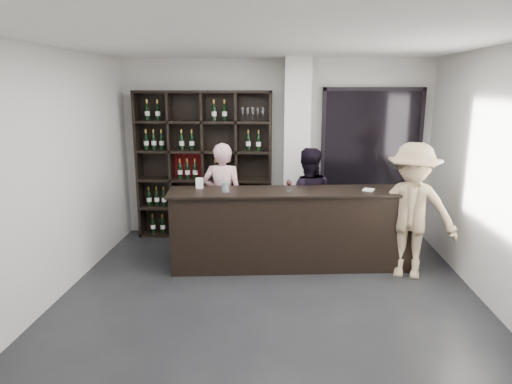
# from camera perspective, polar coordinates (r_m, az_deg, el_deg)

# --- Properties ---
(floor) EXTENTS (5.00, 5.50, 0.01)m
(floor) POSITION_cam_1_polar(r_m,az_deg,el_deg) (5.33, 1.61, -14.44)
(floor) COLOR black
(floor) RESTS_ON ground
(wine_shelf) EXTENTS (2.20, 0.35, 2.40)m
(wine_shelf) POSITION_cam_1_polar(r_m,az_deg,el_deg) (7.51, -6.49, 3.32)
(wine_shelf) COLOR black
(wine_shelf) RESTS_ON floor
(structural_column) EXTENTS (0.40, 0.40, 2.90)m
(structural_column) POSITION_cam_1_polar(r_m,az_deg,el_deg) (7.27, 5.10, 5.03)
(structural_column) COLOR silver
(structural_column) RESTS_ON floor
(glass_panel) EXTENTS (1.60, 0.08, 2.10)m
(glass_panel) POSITION_cam_1_polar(r_m,az_deg,el_deg) (7.63, 14.13, 4.68)
(glass_panel) COLOR black
(glass_panel) RESTS_ON floor
(tasting_counter) EXTENTS (3.31, 0.69, 1.09)m
(tasting_counter) POSITION_cam_1_polar(r_m,az_deg,el_deg) (6.30, 4.38, -4.61)
(tasting_counter) COLOR black
(tasting_counter) RESTS_ON floor
(taster_pink) EXTENTS (0.63, 0.43, 1.66)m
(taster_pink) POSITION_cam_1_polar(r_m,az_deg,el_deg) (6.84, -4.18, -0.75)
(taster_pink) COLOR #CD9A9B
(taster_pink) RESTS_ON floor
(taster_black) EXTENTS (0.79, 0.62, 1.60)m
(taster_black) POSITION_cam_1_polar(r_m,az_deg,el_deg) (6.79, 6.41, -1.17)
(taster_black) COLOR black
(taster_black) RESTS_ON floor
(customer) EXTENTS (1.29, 0.98, 1.77)m
(customer) POSITION_cam_1_polar(r_m,az_deg,el_deg) (6.21, 18.85, -2.29)
(customer) COLOR #9B805F
(customer) RESTS_ON floor
(wine_glass) EXTENTS (0.10, 0.10, 0.17)m
(wine_glass) POSITION_cam_1_polar(r_m,az_deg,el_deg) (6.10, 4.14, 0.92)
(wine_glass) COLOR white
(wine_glass) RESTS_ON tasting_counter
(spit_cup) EXTENTS (0.11, 0.11, 0.13)m
(spit_cup) POSITION_cam_1_polar(r_m,az_deg,el_deg) (6.05, -3.84, 0.60)
(spit_cup) COLOR #AEBFD1
(spit_cup) RESTS_ON tasting_counter
(napkin_stack) EXTENTS (0.18, 0.18, 0.02)m
(napkin_stack) POSITION_cam_1_polar(r_m,az_deg,el_deg) (6.31, 13.89, 0.27)
(napkin_stack) COLOR white
(napkin_stack) RESTS_ON tasting_counter
(card_stand) EXTENTS (0.10, 0.06, 0.15)m
(card_stand) POSITION_cam_1_polar(r_m,az_deg,el_deg) (6.29, -7.09, 1.09)
(card_stand) COLOR white
(card_stand) RESTS_ON tasting_counter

